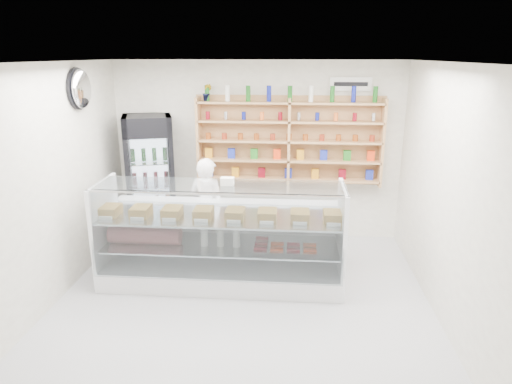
{
  "coord_description": "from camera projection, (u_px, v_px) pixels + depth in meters",
  "views": [
    {
      "loc": [
        0.57,
        -4.59,
        2.88
      ],
      "look_at": [
        0.11,
        0.9,
        1.21
      ],
      "focal_mm": 32.0,
      "sensor_mm": 36.0,
      "label": 1
    }
  ],
  "objects": [
    {
      "name": "drinks_cooler",
      "position": [
        150.0,
        179.0,
        7.13
      ],
      "size": [
        0.9,
        0.89,
        1.99
      ],
      "rotation": [
        0.0,
        0.0,
        0.31
      ],
      "color": "black",
      "rests_on": "floor"
    },
    {
      "name": "room",
      "position": [
        239.0,
        199.0,
        4.85
      ],
      "size": [
        5.0,
        5.0,
        5.0
      ],
      "color": "#9F9FA3",
      "rests_on": "ground"
    },
    {
      "name": "display_counter",
      "position": [
        222.0,
        256.0,
        5.93
      ],
      "size": [
        3.09,
        0.92,
        1.34
      ],
      "color": "white",
      "rests_on": "floor"
    },
    {
      "name": "shop_worker",
      "position": [
        208.0,
        209.0,
        6.5
      ],
      "size": [
        0.64,
        0.52,
        1.51
      ],
      "primitive_type": "imported",
      "rotation": [
        0.0,
        0.0,
        2.8
      ],
      "color": "white",
      "rests_on": "floor"
    },
    {
      "name": "security_mirror",
      "position": [
        81.0,
        89.0,
        5.86
      ],
      "size": [
        0.15,
        0.5,
        0.5
      ],
      "primitive_type": "ellipsoid",
      "color": "silver",
      "rests_on": "left_wall"
    },
    {
      "name": "wall_sign",
      "position": [
        351.0,
        84.0,
        6.79
      ],
      "size": [
        0.62,
        0.03,
        0.2
      ],
      "primitive_type": "cube",
      "color": "white",
      "rests_on": "back_wall"
    },
    {
      "name": "potted_plant",
      "position": [
        207.0,
        92.0,
        6.88
      ],
      "size": [
        0.14,
        0.11,
        0.26
      ],
      "primitive_type": "imported",
      "rotation": [
        0.0,
        0.0,
        0.0
      ],
      "color": "#1E6626",
      "rests_on": "wall_shelving"
    },
    {
      "name": "wall_shelving",
      "position": [
        289.0,
        141.0,
        6.99
      ],
      "size": [
        2.84,
        0.28,
        1.33
      ],
      "color": "tan",
      "rests_on": "back_wall"
    }
  ]
}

